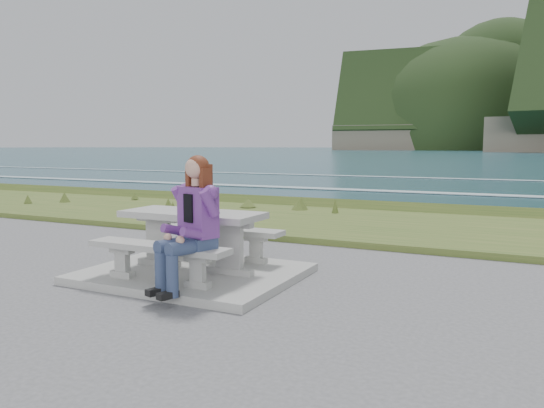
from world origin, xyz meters
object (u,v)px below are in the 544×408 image
Objects in this scene: bench_landward at (158,253)px; bench_seaward at (222,234)px; picnic_table at (193,225)px; seated_woman at (187,241)px.

bench_seaward is at bearing 90.00° from bench_landward.
picnic_table reaches higher than bench_seaward.
bench_seaward is at bearing 90.00° from picnic_table.
bench_landward is (0.00, -0.70, -0.23)m from picnic_table.
bench_seaward is (0.00, 1.40, 0.00)m from bench_landward.
picnic_table is 1.00× the size of bench_seaward.
bench_landward is 1.00× the size of bench_seaward.
picnic_table is at bearing 90.00° from bench_landward.
seated_woman is (0.49, -1.53, 0.19)m from bench_seaward.
bench_landward is at bearing -90.00° from picnic_table.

